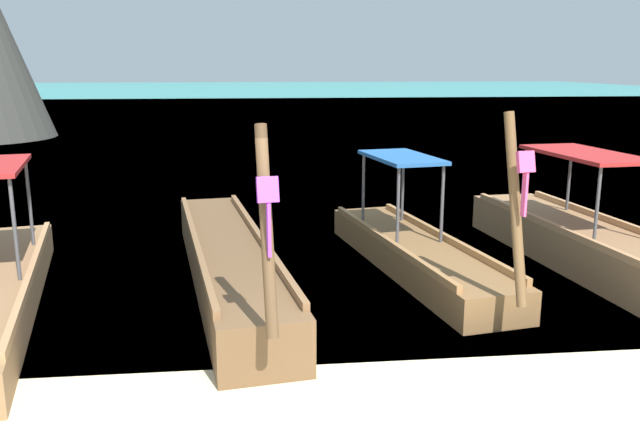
# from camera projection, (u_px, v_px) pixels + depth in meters

# --- Properties ---
(sea_water) EXTENTS (120.00, 120.00, 0.00)m
(sea_water) POSITION_uv_depth(u_px,v_px,m) (258.00, 97.00, 65.29)
(sea_water) COLOR teal
(sea_water) RESTS_ON ground
(longtail_boat_violet_ribbon) EXTENTS (1.97, 6.89, 2.64)m
(longtail_boat_violet_ribbon) POSITION_uv_depth(u_px,v_px,m) (229.00, 262.00, 9.61)
(longtail_boat_violet_ribbon) COLOR brown
(longtail_boat_violet_ribbon) RESTS_ON ground
(longtail_boat_pink_ribbon) EXTENTS (1.94, 5.59, 2.66)m
(longtail_boat_pink_ribbon) POSITION_uv_depth(u_px,v_px,m) (416.00, 251.00, 10.31)
(longtail_boat_pink_ribbon) COLOR brown
(longtail_boat_pink_ribbon) RESTS_ON ground
(longtail_boat_yellow_ribbon) EXTENTS (1.95, 7.45, 2.40)m
(longtail_boat_yellow_ribbon) POSITION_uv_depth(u_px,v_px,m) (611.00, 255.00, 9.90)
(longtail_boat_yellow_ribbon) COLOR olive
(longtail_boat_yellow_ribbon) RESTS_ON ground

